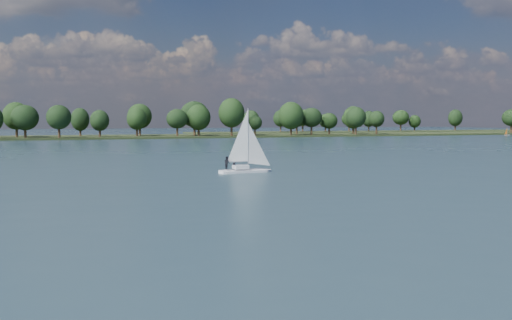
{
  "coord_description": "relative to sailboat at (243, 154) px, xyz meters",
  "views": [
    {
      "loc": [
        -21.34,
        -24.14,
        7.39
      ],
      "look_at": [
        2.97,
        40.07,
        2.5
      ],
      "focal_mm": 40.0,
      "sensor_mm": 36.0,
      "label": 1
    }
  ],
  "objects": [
    {
      "name": "dinghy_orange",
      "position": [
        180.16,
        135.52,
        -1.71
      ],
      "size": [
        2.48,
        1.15,
        3.84
      ],
      "rotation": [
        0.0,
        0.0,
        -0.09
      ],
      "color": "silver",
      "rests_on": "ground"
    },
    {
      "name": "treeline",
      "position": [
        -14.33,
        158.35,
        5.48
      ],
      "size": [
        562.63,
        73.79,
        18.12
      ],
      "color": "black",
      "rests_on": "ground"
    },
    {
      "name": "sailboat",
      "position": [
        0.0,
        0.0,
        0.0
      ],
      "size": [
        7.29,
        2.72,
        9.37
      ],
      "rotation": [
        0.0,
        0.0,
        0.1
      ],
      "color": "silver",
      "rests_on": "ground"
    },
    {
      "name": "far_shore_back",
      "position": [
        155.09,
        209.85,
        -2.61
      ],
      "size": [
        220.0,
        30.0,
        1.4
      ],
      "primitive_type": "cube",
      "color": "black",
      "rests_on": "ground"
    },
    {
      "name": "ground",
      "position": [
        -4.91,
        49.85,
        -2.61
      ],
      "size": [
        700.0,
        700.0,
        0.0
      ],
      "primitive_type": "plane",
      "color": "#233342",
      "rests_on": "ground"
    },
    {
      "name": "far_shore",
      "position": [
        -4.91,
        161.85,
        -2.61
      ],
      "size": [
        660.0,
        40.0,
        1.5
      ],
      "primitive_type": "cube",
      "color": "black",
      "rests_on": "ground"
    }
  ]
}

